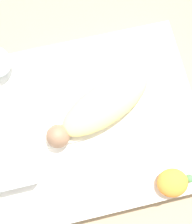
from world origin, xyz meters
TOP-DOWN VIEW (x-y plane):
  - ground_plane at (0.00, 0.00)m, footprint 12.00×12.00m
  - bed_mattress at (0.00, 0.00)m, footprint 1.16×0.93m
  - burp_cloth at (-0.14, -0.01)m, footprint 0.19×0.15m
  - swaddled_baby at (0.08, 0.05)m, footprint 0.60×0.38m
  - turtle_plush at (0.34, -0.39)m, footprint 0.18×0.14m

SIDE VIEW (x-z plane):
  - ground_plane at x=0.00m, z-range 0.00..0.00m
  - bed_mattress at x=0.00m, z-range 0.00..0.16m
  - burp_cloth at x=-0.14m, z-range 0.16..0.18m
  - turtle_plush at x=0.34m, z-range 0.16..0.24m
  - swaddled_baby at x=0.08m, z-range 0.16..0.29m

